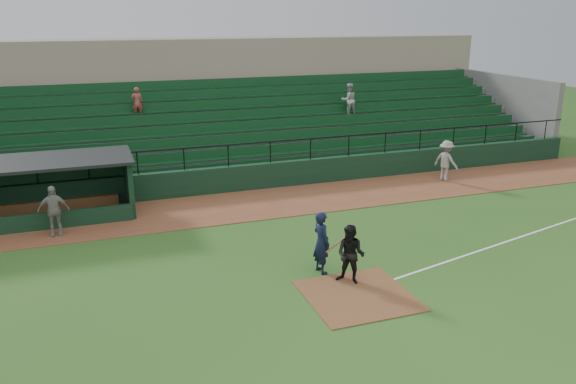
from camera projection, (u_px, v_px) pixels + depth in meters
name	position (u px, v px, depth m)	size (l,w,h in m)	color
ground	(343.00, 281.00, 17.51)	(90.00, 90.00, 0.00)	#2B561B
warning_track	(265.00, 203.00, 24.70)	(40.00, 4.00, 0.03)	brown
home_plate_dirt	(358.00, 295.00, 16.61)	(3.00, 3.00, 0.03)	brown
foul_line	(526.00, 235.00, 21.17)	(18.00, 0.09, 0.01)	white
stadium_structure	(218.00, 118.00, 31.62)	(38.00, 13.08, 6.40)	black
dugout	(16.00, 186.00, 22.56)	(8.90, 3.20, 2.42)	black
batter_at_plate	(321.00, 242.00, 17.86)	(1.09, 0.80, 2.01)	black
umpire	(351.00, 255.00, 17.15)	(0.90, 0.70, 1.84)	black
runner	(446.00, 161.00, 27.72)	(1.28, 0.74, 1.98)	gray
dugout_player_a	(53.00, 211.00, 20.87)	(1.10, 0.46, 1.88)	gray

